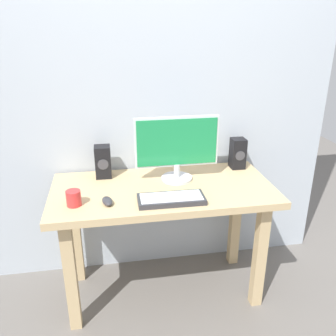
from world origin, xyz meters
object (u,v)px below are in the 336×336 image
Objects in this scene: mouse at (107,201)px; coffee_mug at (74,198)px; keyboard_primary at (171,199)px; speaker_right at (238,153)px; desk at (163,205)px; monitor at (177,147)px; speaker_left at (103,162)px.

coffee_mug is at bearing 163.06° from mouse.
speaker_right is at bearing 38.19° from keyboard_primary.
keyboard_primary is 0.52m from coffee_mug.
mouse reaches higher than desk.
speaker_left is at bearing 166.11° from monitor.
monitor reaches higher than mouse.
monitor is 6.00× the size of coffee_mug.
monitor is 2.51× the size of speaker_left.
monitor reaches higher than coffee_mug.
speaker_left is (-0.36, 0.41, 0.09)m from keyboard_primary.
coffee_mug is (-0.52, 0.05, 0.03)m from keyboard_primary.
coffee_mug reaches higher than mouse.
speaker_right is 0.88m from speaker_left.
desk is 0.39m from mouse.
speaker_left is (-0.34, 0.22, 0.22)m from desk.
speaker_left is at bearing 80.02° from mouse.
desk is at bearing -157.77° from speaker_right.
speaker_left is (-0.88, -0.00, 0.00)m from speaker_right.
keyboard_primary is 1.81× the size of speaker_left.
monitor is 0.47m from speaker_left.
keyboard_primary is at bearing -48.60° from speaker_left.
mouse is (-0.34, 0.03, 0.00)m from keyboard_primary.
monitor is at bearing 22.42° from coffee_mug.
coffee_mug is at bearing -160.71° from speaker_right.
monitor is at bearing 73.58° from keyboard_primary.
speaker_right is 0.99× the size of speaker_left.
speaker_left reaches higher than mouse.
speaker_right is at bearing 14.73° from monitor.
coffee_mug is (-0.61, -0.25, -0.17)m from monitor.
coffee_mug reaches higher than desk.
monitor is at bearing -13.89° from speaker_left.
speaker_left reaches higher than desk.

